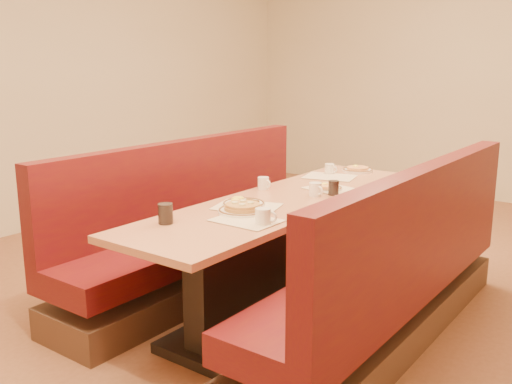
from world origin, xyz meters
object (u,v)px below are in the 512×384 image
Objects in this scene: coffee_mug_b at (264,183)px; coffee_mug_d at (330,169)px; booth_right at (392,282)px; pancake_plate at (243,209)px; diner_table at (285,255)px; eggs_plate at (243,203)px; soda_tumbler_mid at (334,188)px; booth_left at (201,237)px; soda_tumbler_near at (166,214)px; coffee_mug_a at (264,216)px; coffee_mug_c at (316,189)px.

coffee_mug_b reaches higher than coffee_mug_d.
pancake_plate is at bearing -149.08° from booth_right.
pancake_plate is (-0.00, -0.44, 0.40)m from diner_table.
eggs_plate is 0.64m from soda_tumbler_mid.
coffee_mug_d is (0.55, 0.88, 0.43)m from booth_left.
booth_right reaches higher than soda_tumbler_near.
soda_tumbler_mid is (0.20, 0.71, 0.03)m from pancake_plate.
coffee_mug_d is (-0.91, 0.88, 0.43)m from booth_right.
booth_left reaches higher than pancake_plate.
pancake_plate is at bearing -31.21° from booth_left.
coffee_mug_a is 1.04× the size of soda_tumbler_near.
soda_tumbler_mid is at bearing 54.39° from diner_table.
diner_table is at bearing 77.22° from soda_tumbler_near.
coffee_mug_c is (0.22, 0.47, 0.03)m from eggs_plate.
coffee_mug_b is (0.46, 0.14, 0.43)m from booth_left.
eggs_plate is at bearing -109.59° from diner_table.
soda_tumbler_near is at bearing -75.39° from coffee_mug_b.
pancake_plate is 2.62× the size of coffee_mug_b.
soda_tumbler_mid is (0.39, 1.13, -0.01)m from soda_tumbler_near.
eggs_plate is 2.45× the size of coffee_mug_d.
coffee_mug_a is (0.34, -0.27, 0.03)m from eggs_plate.
diner_table is 0.75m from coffee_mug_a.
pancake_plate is 2.48× the size of coffee_mug_a.
soda_tumbler_mid is (0.08, 0.10, 0.00)m from coffee_mug_c.
eggs_plate is 0.57m from soda_tumbler_near.
coffee_mug_d is at bearing 101.70° from diner_table.
pancake_plate is at bearing 65.55° from soda_tumbler_near.
booth_right reaches higher than coffee_mug_b.
coffee_mug_b is at bearing 115.12° from pancake_plate.
soda_tumbler_near is at bearing -98.91° from eggs_plate.
booth_left is 1.12m from coffee_mug_d.
booth_left reaches higher than eggs_plate.
coffee_mug_a is at bearing -130.99° from booth_right.
coffee_mug_c is at bearing -65.25° from coffee_mug_d.
booth_left is 0.95m from pancake_plate.
booth_right reaches higher than coffee_mug_a.
soda_tumbler_near is (-0.93, -0.86, 0.44)m from booth_right.
coffee_mug_d is (-0.42, 1.45, -0.01)m from coffee_mug_a.
coffee_mug_a reaches higher than coffee_mug_b.
booth_left is at bearing 180.00° from diner_table.
eggs_plate is at bearing 127.11° from pancake_plate.
coffee_mug_a is at bearing -71.75° from coffee_mug_d.
coffee_mug_d is at bearing 82.08° from coffee_mug_a.
soda_tumbler_mid reaches higher than coffee_mug_a.
booth_right is 22.30× the size of coffee_mug_c.
soda_tumbler_near is (-0.20, -0.86, 0.43)m from diner_table.
soda_tumbler_mid reaches higher than pancake_plate.
booth_right is at bearing -26.21° from soda_tumbler_mid.
coffee_mug_c is at bearing 56.11° from diner_table.
booth_left is at bearing -119.78° from coffee_mug_d.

